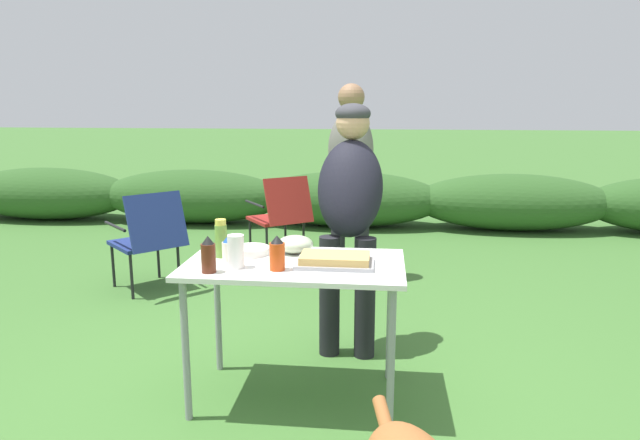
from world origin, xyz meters
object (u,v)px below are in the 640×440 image
Objects in this scene: paper_cup_stack at (236,251)px; relish_jar at (221,239)px; hot_sauce_bottle at (277,254)px; standing_person_in_olive_jacket at (351,164)px; mixing_bowl at (295,244)px; folding_table at (295,277)px; camp_chair_green_behind_table at (149,236)px; food_tray at (335,260)px; bbq_sauce_bottle at (208,255)px; standing_person_in_gray_fleece at (350,203)px; mayo_bottle at (228,250)px; plate_stack at (251,251)px; camp_chair_near_hedge at (281,213)px.

relish_jar reaches higher than paper_cup_stack.
standing_person_in_olive_jacket is (0.22, 2.26, 0.19)m from hot_sauce_bottle.
relish_jar is (-0.37, -0.13, 0.05)m from mixing_bowl.
camp_chair_green_behind_table is (-1.44, 1.57, -0.20)m from folding_table.
food_tray is 2.16× the size of bbq_sauce_bottle.
paper_cup_stack is 0.93m from standing_person_in_gray_fleece.
standing_person_in_gray_fleece reaches higher than mayo_bottle.
camp_chair_green_behind_table is at bearing 129.38° from plate_stack.
bbq_sauce_bottle is at bearing -102.60° from mayo_bottle.
hot_sauce_bottle is at bearing -54.37° from plate_stack.
standing_person_in_gray_fleece is 1.83× the size of camp_chair_near_hedge.
mayo_bottle is 0.66× the size of relish_jar.
standing_person_in_gray_fleece is (0.49, 0.52, 0.17)m from plate_stack.
hot_sauce_bottle reaches higher than plate_stack.
standing_person_in_olive_jacket reaches higher than plate_stack.
standing_person_in_gray_fleece is (0.26, 0.46, 0.15)m from mixing_bowl.
standing_person_in_olive_jacket is (0.42, 2.24, 0.19)m from paper_cup_stack.
camp_chair_near_hedge is (-0.28, 2.77, -0.35)m from paper_cup_stack.
plate_stack is at bearing 87.36° from paper_cup_stack.
plate_stack is 0.12× the size of standing_person_in_olive_jacket.
bbq_sauce_bottle is 1.07m from standing_person_in_gray_fleece.
folding_table is 6.19× the size of bbq_sauce_bottle.
hot_sauce_bottle is 2.23m from camp_chair_green_behind_table.
standing_person_in_olive_jacket is at bearing 85.80° from folding_table.
mixing_bowl is at bearing 19.85° from relish_jar.
bbq_sauce_bottle reaches higher than food_tray.
folding_table is 0.36m from mayo_bottle.
food_tray is 0.46× the size of camp_chair_green_behind_table.
mixing_bowl and camp_chair_near_hedge have the same top height.
standing_person_in_gray_fleece reaches higher than paper_cup_stack.
standing_person_in_gray_fleece is at bearing -74.79° from camp_chair_green_behind_table.
food_tray is at bearing 10.89° from paper_cup_stack.
mixing_bowl is at bearing 52.29° from paper_cup_stack.
paper_cup_stack is 0.12m from mayo_bottle.
camp_chair_green_behind_table is at bearing 128.82° from hot_sauce_bottle.
standing_person_in_olive_jacket reaches higher than hot_sauce_bottle.
standing_person_in_gray_fleece reaches higher than folding_table.
mixing_bowl is 1.48× the size of mayo_bottle.
hot_sauce_bottle reaches higher than camp_chair_green_behind_table.
standing_person_in_olive_jacket reaches higher than relish_jar.
food_tray is 0.54m from mayo_bottle.
folding_table is 0.33m from paper_cup_stack.
standing_person_in_gray_fleece is 2.20m from camp_chair_near_hedge.
bbq_sauce_bottle is at bearing -140.22° from paper_cup_stack.
paper_cup_stack is at bearing -92.64° from plate_stack.
bbq_sauce_bottle is at bearing -86.62° from relish_jar.
hot_sauce_bottle is at bearing -96.18° from mixing_bowl.
standing_person_in_gray_fleece is at bearing 56.84° from paper_cup_stack.
folding_table is 2.86× the size of food_tray.
plate_stack is (-0.26, 0.13, 0.10)m from folding_table.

